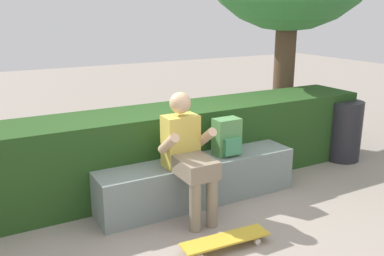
{
  "coord_description": "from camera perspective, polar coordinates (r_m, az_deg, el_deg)",
  "views": [
    {
      "loc": [
        -2.07,
        -3.18,
        1.99
      ],
      "look_at": [
        -0.07,
        0.45,
        0.82
      ],
      "focal_mm": 39.48,
      "sensor_mm": 36.0,
      "label": 1
    }
  ],
  "objects": [
    {
      "name": "person_skater",
      "position": [
        4.07,
        -0.6,
        -3.19
      ],
      "size": [
        0.49,
        0.62,
        1.23
      ],
      "color": "gold",
      "rests_on": "ground"
    },
    {
      "name": "bench_main",
      "position": [
        4.51,
        0.9,
        -7.11
      ],
      "size": [
        2.21,
        0.44,
        0.48
      ],
      "color": "gray",
      "rests_on": "ground"
    },
    {
      "name": "hedge_row",
      "position": [
        4.79,
        -6.08,
        -3.07
      ],
      "size": [
        5.84,
        0.75,
        0.91
      ],
      "color": "#23461A",
      "rests_on": "ground"
    },
    {
      "name": "ground_plane",
      "position": [
        4.28,
        3.81,
        -11.99
      ],
      "size": [
        24.0,
        24.0,
        0.0
      ],
      "primitive_type": "plane",
      "color": "gray"
    },
    {
      "name": "backpack_on_bench",
      "position": [
        4.53,
        4.76,
        -1.28
      ],
      "size": [
        0.28,
        0.23,
        0.4
      ],
      "color": "#51894C",
      "rests_on": "bench_main"
    },
    {
      "name": "trash_bin",
      "position": [
        6.08,
        19.83,
        -0.34
      ],
      "size": [
        0.46,
        0.46,
        0.81
      ],
      "color": "#232328",
      "rests_on": "ground"
    },
    {
      "name": "skateboard_near_person",
      "position": [
        3.78,
        4.54,
        -14.81
      ],
      "size": [
        0.81,
        0.25,
        0.09
      ],
      "color": "gold",
      "rests_on": "ground"
    }
  ]
}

